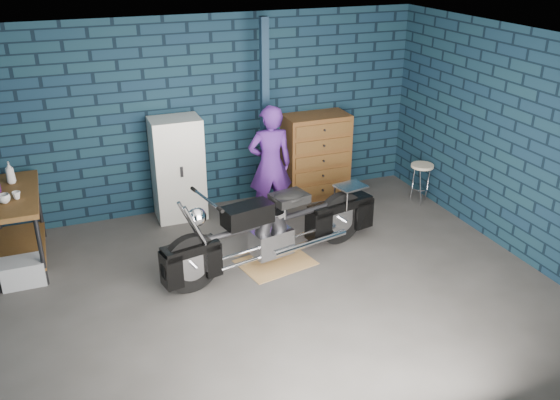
# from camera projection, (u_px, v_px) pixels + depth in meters

# --- Properties ---
(ground) EXTENTS (6.00, 6.00, 0.00)m
(ground) POSITION_uv_depth(u_px,v_px,m) (279.00, 288.00, 6.66)
(ground) COLOR #444240
(ground) RESTS_ON ground
(room_walls) EXTENTS (6.02, 5.01, 2.71)m
(room_walls) POSITION_uv_depth(u_px,v_px,m) (260.00, 111.00, 6.34)
(room_walls) COLOR #102436
(room_walls) RESTS_ON ground
(support_post) EXTENTS (0.10, 0.10, 2.70)m
(support_post) POSITION_uv_depth(u_px,v_px,m) (265.00, 121.00, 7.94)
(support_post) COLOR #112335
(support_post) RESTS_ON ground
(workbench) EXTENTS (0.60, 1.40, 0.91)m
(workbench) POSITION_uv_depth(u_px,v_px,m) (17.00, 229.00, 7.00)
(workbench) COLOR brown
(workbench) RESTS_ON ground
(drip_mat) EXTENTS (0.97, 0.80, 0.01)m
(drip_mat) POSITION_uv_depth(u_px,v_px,m) (276.00, 262.00, 7.17)
(drip_mat) COLOR olive
(drip_mat) RESTS_ON ground
(motorcycle) EXTENTS (2.53, 1.16, 1.08)m
(motorcycle) POSITION_uv_depth(u_px,v_px,m) (275.00, 223.00, 6.95)
(motorcycle) COLOR black
(motorcycle) RESTS_ON ground
(person) EXTENTS (0.64, 0.46, 1.64)m
(person) POSITION_uv_depth(u_px,v_px,m) (270.00, 165.00, 7.91)
(person) COLOR #481F74
(person) RESTS_ON ground
(storage_bin) EXTENTS (0.46, 0.33, 0.29)m
(storage_bin) POSITION_uv_depth(u_px,v_px,m) (23.00, 272.00, 6.70)
(storage_bin) COLOR #95989E
(storage_bin) RESTS_ON ground
(locker) EXTENTS (0.67, 0.48, 1.43)m
(locker) POSITION_uv_depth(u_px,v_px,m) (178.00, 169.00, 8.06)
(locker) COLOR silver
(locker) RESTS_ON ground
(tool_chest) EXTENTS (0.94, 0.52, 1.26)m
(tool_chest) POSITION_uv_depth(u_px,v_px,m) (316.00, 156.00, 8.77)
(tool_chest) COLOR brown
(tool_chest) RESTS_ON ground
(shop_stool) EXTENTS (0.34, 0.34, 0.59)m
(shop_stool) POSITION_uv_depth(u_px,v_px,m) (420.00, 184.00, 8.67)
(shop_stool) COLOR beige
(shop_stool) RESTS_ON ground
(cup_a) EXTENTS (0.14, 0.14, 0.10)m
(cup_a) POSITION_uv_depth(u_px,v_px,m) (4.00, 199.00, 6.56)
(cup_a) COLOR beige
(cup_a) RESTS_ON workbench
(cup_b) EXTENTS (0.12, 0.12, 0.09)m
(cup_b) POSITION_uv_depth(u_px,v_px,m) (16.00, 195.00, 6.66)
(cup_b) COLOR beige
(cup_b) RESTS_ON workbench
(bottle) EXTENTS (0.11, 0.11, 0.27)m
(bottle) POSITION_uv_depth(u_px,v_px,m) (10.00, 173.00, 7.04)
(bottle) COLOR #95989E
(bottle) RESTS_ON workbench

